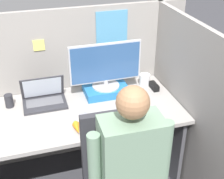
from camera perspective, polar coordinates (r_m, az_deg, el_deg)
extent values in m
cube|color=gray|center=(2.73, -8.28, 0.25)|extent=(2.11, 0.04, 1.39)
cube|color=#4C8EB7|center=(2.58, -0.04, 10.63)|extent=(0.26, 0.01, 0.33)
cube|color=#F4EA66|center=(2.51, -13.24, 7.88)|extent=(0.09, 0.01, 0.09)
cube|color=gray|center=(2.57, 12.10, -2.10)|extent=(0.04, 1.40, 1.39)
cube|color=#9E9993|center=(2.38, -6.67, -4.20)|extent=(1.61, 0.75, 0.03)
cube|color=#4C4C51|center=(2.80, 9.53, -7.67)|extent=(0.03, 0.64, 0.68)
cube|color=#236BAD|center=(2.57, -1.13, -0.02)|extent=(0.35, 0.25, 0.06)
cylinder|color=#B2B2B7|center=(2.55, -1.14, 0.71)|extent=(0.22, 0.22, 0.01)
cylinder|color=#B2B2B7|center=(2.54, -1.14, 1.32)|extent=(0.04, 0.04, 0.05)
cube|color=#B2B2B7|center=(2.47, -1.21, 4.94)|extent=(0.58, 0.02, 0.32)
cube|color=#2D5184|center=(2.45, -1.13, 4.81)|extent=(0.56, 0.00, 0.30)
cube|color=#2D2D33|center=(2.48, -12.15, -2.60)|extent=(0.33, 0.22, 0.02)
cube|color=#5B5B60|center=(2.49, -12.22, -2.19)|extent=(0.28, 0.12, 0.00)
cube|color=#2D2D33|center=(2.48, -12.59, 0.40)|extent=(0.33, 0.09, 0.21)
cube|color=silver|center=(2.48, -12.58, 0.35)|extent=(0.29, 0.08, 0.18)
ellipsoid|color=gray|center=(2.30, -5.28, -4.61)|extent=(0.07, 0.05, 0.03)
cube|color=black|center=(2.66, 7.68, 0.60)|extent=(0.05, 0.12, 0.05)
cone|color=orange|center=(2.15, -6.36, -7.14)|extent=(0.05, 0.11, 0.05)
cylinder|color=green|center=(2.20, -6.70, -6.14)|extent=(0.03, 0.02, 0.03)
cube|color=#2D2D33|center=(2.02, 0.61, -10.18)|extent=(0.44, 0.06, 0.52)
cube|color=gray|center=(1.76, 3.43, -12.54)|extent=(0.34, 0.21, 0.52)
sphere|color=#9E704C|center=(1.54, 3.83, -2.39)|extent=(0.17, 0.17, 0.17)
cylinder|color=gray|center=(1.72, -3.25, -13.76)|extent=(0.07, 0.07, 0.42)
cylinder|color=gray|center=(1.82, 9.67, -11.23)|extent=(0.07, 0.07, 0.42)
cylinder|color=white|center=(2.71, 5.99, 1.84)|extent=(0.09, 0.09, 0.09)
cylinder|color=#28282D|center=(2.51, -18.32, -1.97)|extent=(0.06, 0.06, 0.10)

